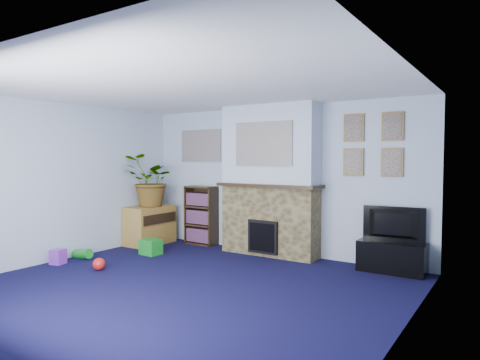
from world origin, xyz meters
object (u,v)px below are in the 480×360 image
Objects in this scene: television at (393,224)px; bookshelf at (201,217)px; sideboard at (150,225)px; tv_stand at (392,256)px.

bookshelf is (-3.37, 0.06, -0.15)m from television.
bookshelf is at bearing 32.39° from sideboard.
sideboard is at bearing 1.24° from television.
tv_stand is 3.38m from bookshelf.
television is at bearing 90.00° from tv_stand.
sideboard is (-4.16, -0.43, 0.12)m from tv_stand.
television is 0.93× the size of sideboard.
sideboard is at bearing -147.61° from bookshelf.
sideboard is (-4.16, -0.45, -0.31)m from television.
bookshelf reaches higher than tv_stand.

